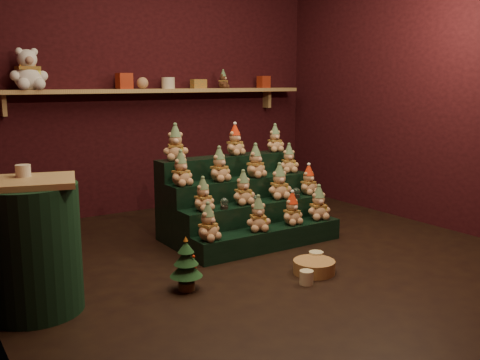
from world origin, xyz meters
TOP-DOWN VIEW (x-y plane):
  - ground at (0.00, 0.00)m, footprint 4.00×4.00m
  - back_wall at (0.00, 2.05)m, footprint 4.00×0.10m
  - right_wall at (2.05, 0.00)m, footprint 0.10×4.00m
  - back_shelf at (0.00, 1.87)m, footprint 3.60×0.26m
  - riser_tier_front at (0.20, 0.10)m, footprint 1.40×0.22m
  - riser_tier_midfront at (0.20, 0.32)m, footprint 1.40×0.22m
  - riser_tier_midback at (0.20, 0.54)m, footprint 1.40×0.22m
  - riser_tier_back at (0.20, 0.76)m, footprint 1.40×0.22m
  - teddy_0 at (-0.40, 0.09)m, footprint 0.26×0.25m
  - teddy_1 at (0.08, 0.09)m, footprint 0.26×0.24m
  - teddy_2 at (0.44, 0.10)m, footprint 0.21×0.19m
  - teddy_3 at (0.75, 0.11)m, footprint 0.26×0.24m
  - teddy_4 at (-0.32, 0.31)m, footprint 0.22×0.21m
  - teddy_5 at (0.08, 0.32)m, footprint 0.22×0.20m
  - teddy_6 at (0.48, 0.34)m, footprint 0.26×0.24m
  - teddy_7 at (0.82, 0.34)m, footprint 0.21×0.19m
  - teddy_8 at (-0.40, 0.53)m, footprint 0.25×0.23m
  - teddy_9 at (-0.03, 0.53)m, footprint 0.25×0.23m
  - teddy_10 at (0.35, 0.52)m, footprint 0.26×0.25m
  - teddy_11 at (0.76, 0.56)m, footprint 0.23×0.22m
  - teddy_12 at (-0.33, 0.76)m, footprint 0.28×0.26m
  - teddy_13 at (0.28, 0.77)m, footprint 0.24×0.23m
  - teddy_14 at (0.74, 0.75)m, footprint 0.20×0.18m
  - snow_globe_a at (-0.15, 0.26)m, footprint 0.07×0.07m
  - snow_globe_b at (0.17, 0.26)m, footprint 0.06×0.06m
  - snow_globe_c at (0.62, 0.26)m, footprint 0.07×0.07m
  - side_table at (-1.74, -0.12)m, footprint 0.64×0.58m
  - table_ornament at (-1.74, -0.02)m, footprint 0.09×0.09m
  - mini_christmas_tree at (-0.81, -0.33)m, footprint 0.22×0.22m
  - mug_left at (-0.06, -0.69)m, footprint 0.10×0.10m
  - mug_right at (0.25, -0.44)m, footprint 0.11×0.11m
  - wicker_basket at (0.13, -0.56)m, footprint 0.34×0.34m
  - white_bear at (-1.28, 1.84)m, footprint 0.35×0.32m
  - brown_bear at (0.81, 1.84)m, footprint 0.19×0.18m
  - gift_tin_red_a at (-0.36, 1.85)m, footprint 0.14×0.14m
  - gift_tin_cream at (0.13, 1.85)m, footprint 0.14×0.14m
  - gift_tin_red_b at (1.38, 1.85)m, footprint 0.12×0.12m
  - shelf_plush_ball at (-0.16, 1.85)m, footprint 0.12×0.12m
  - scarf_gift_box at (0.50, 1.85)m, footprint 0.16×0.10m

SIDE VIEW (x-z plane):
  - ground at x=0.00m, z-range 0.00..0.00m
  - wicker_basket at x=0.13m, z-range 0.00..0.10m
  - mug_left at x=-0.06m, z-range 0.00..0.10m
  - mug_right at x=0.25m, z-range 0.00..0.11m
  - riser_tier_front at x=0.20m, z-range 0.00..0.18m
  - riser_tier_midfront at x=0.20m, z-range 0.00..0.36m
  - mini_christmas_tree at x=-0.81m, z-range -0.01..0.37m
  - riser_tier_midback at x=0.20m, z-range 0.00..0.54m
  - teddy_2 at x=0.44m, z-range 0.18..0.45m
  - teddy_1 at x=0.08m, z-range 0.18..0.47m
  - teddy_0 at x=-0.40m, z-range 0.18..0.47m
  - teddy_3 at x=0.75m, z-range 0.18..0.48m
  - riser_tier_back at x=0.20m, z-range 0.00..0.72m
  - snow_globe_b at x=0.17m, z-range 0.36..0.44m
  - snow_globe_a at x=-0.15m, z-range 0.36..0.45m
  - snow_globe_c at x=0.62m, z-range 0.36..0.46m
  - side_table at x=-1.74m, z-range 0.00..0.82m
  - teddy_7 at x=0.82m, z-range 0.36..0.63m
  - teddy_4 at x=-0.32m, z-range 0.36..0.63m
  - teddy_5 at x=0.08m, z-range 0.36..0.64m
  - teddy_6 at x=0.48m, z-range 0.36..0.67m
  - teddy_11 at x=0.76m, z-range 0.54..0.81m
  - teddy_8 at x=-0.40m, z-range 0.54..0.83m
  - teddy_9 at x=-0.03m, z-range 0.54..0.83m
  - teddy_10 at x=0.35m, z-range 0.54..0.83m
  - teddy_14 at x=0.74m, z-range 0.72..0.98m
  - teddy_13 at x=0.28m, z-range 0.72..1.00m
  - table_ornament at x=-1.74m, z-range 0.83..0.90m
  - teddy_12 at x=-0.33m, z-range 0.72..1.03m
  - back_shelf at x=0.00m, z-range 1.17..1.41m
  - scarf_gift_box at x=0.50m, z-range 1.32..1.42m
  - gift_tin_cream at x=0.13m, z-range 1.32..1.44m
  - shelf_plush_ball at x=-0.16m, z-range 1.32..1.44m
  - gift_tin_red_b at x=1.38m, z-range 1.32..1.46m
  - back_wall at x=0.00m, z-range 0.00..2.80m
  - right_wall at x=2.05m, z-range 0.00..2.80m
  - gift_tin_red_a at x=-0.36m, z-range 1.32..1.48m
  - brown_bear at x=0.81m, z-range 1.32..1.52m
  - white_bear at x=-1.28m, z-range 1.32..1.79m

